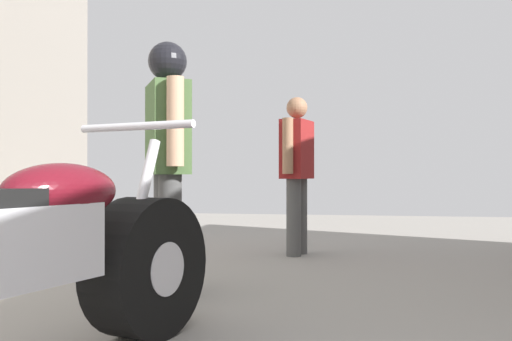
{
  "coord_description": "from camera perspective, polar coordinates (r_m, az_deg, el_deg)",
  "views": [
    {
      "loc": [
        0.31,
        0.36,
        0.82
      ],
      "look_at": [
        -0.2,
        3.41,
        0.83
      ],
      "focal_mm": 38.46,
      "sensor_mm": 36.0,
      "label": 1
    }
  ],
  "objects": [
    {
      "name": "mechanic_with_helmet",
      "position": [
        3.8,
        -9.2,
        2.89
      ],
      "size": [
        0.43,
        0.64,
        1.72
      ],
      "color": "#4C4C4C",
      "rests_on": "ground_plane"
    },
    {
      "name": "mechanic_in_blue",
      "position": [
        5.51,
        4.28,
        0.51
      ],
      "size": [
        0.32,
        0.64,
        1.58
      ],
      "color": "#4C4C4C",
      "rests_on": "ground_plane"
    },
    {
      "name": "motorcycle_maroon_cruiser",
      "position": [
        2.24,
        -24.97,
        -10.05
      ],
      "size": [
        1.01,
        2.25,
        1.07
      ],
      "color": "black",
      "rests_on": "ground_plane"
    },
    {
      "name": "ground_plane",
      "position": [
        3.06,
        3.4,
        -15.85
      ],
      "size": [
        15.75,
        15.75,
        0.0
      ],
      "primitive_type": "plane",
      "color": "gray"
    }
  ]
}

